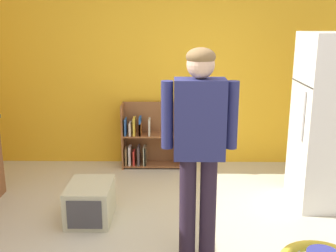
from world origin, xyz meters
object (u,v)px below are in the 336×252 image
(refrigerator, at_px, (334,121))
(standing_person, at_px, (200,139))
(bookshelf, at_px, (149,139))
(pet_carrier, at_px, (91,202))

(refrigerator, bearing_deg, standing_person, -142.35)
(refrigerator, relative_size, bookshelf, 2.09)
(refrigerator, distance_m, pet_carrier, 2.58)
(bookshelf, xyz_separation_m, pet_carrier, (-0.48, -1.50, -0.19))
(bookshelf, bearing_deg, refrigerator, -28.95)
(refrigerator, distance_m, bookshelf, 2.30)
(standing_person, height_order, pet_carrier, standing_person)
(bookshelf, relative_size, pet_carrier, 1.54)
(bookshelf, distance_m, pet_carrier, 1.59)
(bookshelf, xyz_separation_m, standing_person, (0.52, -2.19, 0.67))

